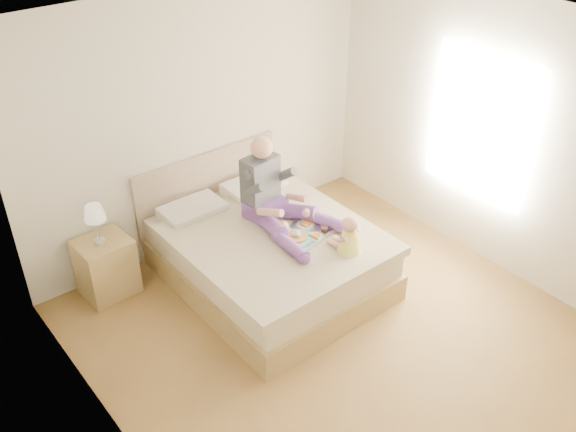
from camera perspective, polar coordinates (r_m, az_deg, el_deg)
room at (r=5.04m, az=5.74°, el=2.56°), size 4.02×4.22×2.71m
bed at (r=6.33m, az=-2.12°, el=-3.12°), size 1.70×2.18×1.00m
nightstand at (r=6.40m, az=-15.86°, el=-4.35°), size 0.51×0.46×0.60m
lamp at (r=6.04m, az=-16.83°, el=0.08°), size 0.20×0.20×0.41m
adult at (r=6.12m, az=-1.24°, el=1.64°), size 0.73×1.08×0.87m
tray at (r=6.02m, az=1.35°, el=-1.47°), size 0.58×0.50×0.14m
baby at (r=5.77m, az=5.41°, el=-1.88°), size 0.24×0.33×0.37m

